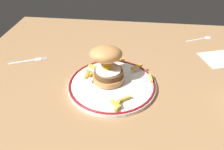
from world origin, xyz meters
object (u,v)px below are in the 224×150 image
dinner_plate (112,84)px  napkin (220,59)px  fork (29,60)px  spoon (205,37)px  burger (107,63)px

dinner_plate → napkin: 45.45cm
fork → napkin: bearing=7.8°
dinner_plate → spoon: 55.21cm
fork → burger: bearing=-16.4°
burger → dinner_plate: bearing=-52.0°
spoon → napkin: 18.11cm
dinner_plate → fork: size_ratio=2.10×
dinner_plate → spoon: (38.18, 39.88, -0.48)cm
dinner_plate → burger: bearing=128.0°
fork → spoon: 77.14cm
dinner_plate → napkin: size_ratio=2.21×
burger → napkin: size_ratio=1.01×
dinner_plate → burger: 7.37cm
spoon → dinner_plate: bearing=-133.8°
dinner_plate → fork: 35.70cm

